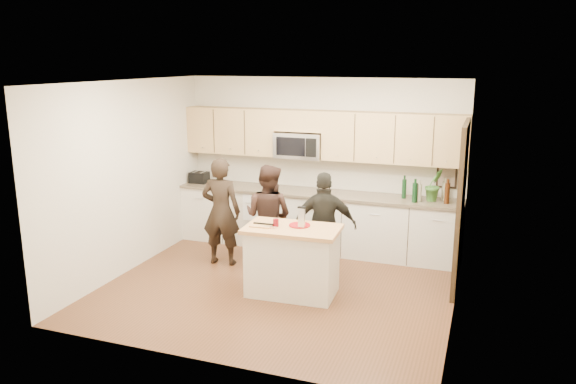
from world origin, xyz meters
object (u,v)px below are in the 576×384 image
(island, at_px, (292,260))
(woman_left, at_px, (221,211))
(woman_center, at_px, (268,217))
(woman_right, at_px, (325,226))
(toaster, at_px, (199,177))

(island, distance_m, woman_left, 1.56)
(woman_left, xyz_separation_m, woman_center, (0.70, 0.11, -0.04))
(woman_center, height_order, woman_right, woman_center)
(island, xyz_separation_m, woman_left, (-1.35, 0.70, 0.35))
(woman_center, bearing_deg, woman_left, 16.69)
(woman_center, bearing_deg, toaster, -22.73)
(island, relative_size, woman_left, 0.77)
(woman_right, bearing_deg, woman_left, -16.84)
(island, height_order, toaster, toaster)
(island, distance_m, woman_right, 0.77)
(woman_right, bearing_deg, island, 55.22)
(woman_left, relative_size, woman_right, 1.07)
(island, xyz_separation_m, woman_center, (-0.65, 0.81, 0.31))
(toaster, distance_m, woman_center, 1.92)
(toaster, xyz_separation_m, woman_center, (1.64, -0.97, -0.27))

